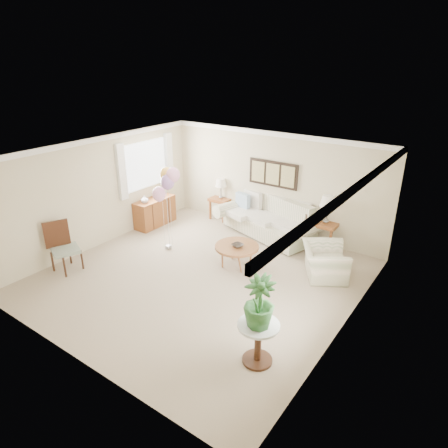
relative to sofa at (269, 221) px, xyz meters
The scene contains 18 objects.
ground_plane 2.76m from the sofa, 91.93° to the right, with size 6.00×6.00×0.00m, color tan.
room_shell 2.92m from the sofa, 94.38° to the right, with size 6.04×6.04×2.60m.
wall_art_triptych 1.19m from the sofa, 111.17° to the left, with size 1.35×0.06×0.65m.
sofa is the anchor object (origin of this frame).
end_table_left 1.66m from the sofa, behind, with size 0.57×0.51×0.62m.
end_table_right 1.44m from the sofa, ahead, with size 0.58×0.53×0.64m.
lamp_left 1.78m from the sofa, behind, with size 0.32×0.32×0.56m.
lamp_right 1.62m from the sofa, ahead, with size 0.38×0.38×0.67m.
coffee_table 1.88m from the sofa, 82.80° to the right, with size 0.96×0.96×0.49m.
decor_bowl 1.92m from the sofa, 81.81° to the right, with size 0.25×0.25×0.06m, color #2D2620.
armchair 2.28m from the sofa, 30.59° to the right, with size 1.00×0.88×0.65m, color beige.
side_table 4.69m from the sofa, 62.79° to the right, with size 0.63×0.63×0.68m.
potted_plant 4.78m from the sofa, 62.83° to the right, with size 0.45×0.45×0.81m, color #18511B.
accent_chair 4.94m from the sofa, 123.23° to the right, with size 0.70×0.70×1.09m.
credenza 3.10m from the sofa, 156.72° to the right, with size 0.46×1.20×0.74m.
vase_white 3.28m from the sofa, 150.77° to the right, with size 0.19×0.19×0.20m, color silver.
vase_sage 3.04m from the sofa, 160.07° to the right, with size 0.16×0.16×0.17m, color #B5B7B4.
balloon_cluster 2.89m from the sofa, 126.12° to the right, with size 0.59×0.51×2.02m.
Camera 1 is at (4.58, -5.63, 4.30)m, focal length 32.00 mm.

